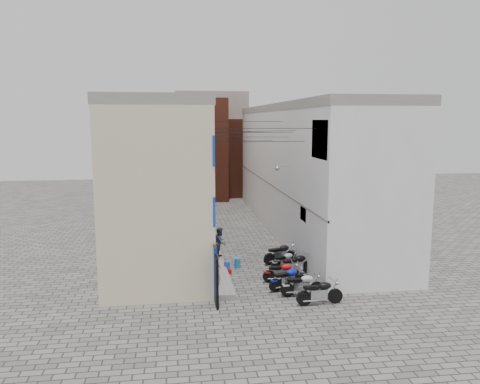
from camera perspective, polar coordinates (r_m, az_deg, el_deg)
name	(u,v)px	position (r m, az deg, el deg)	size (l,w,h in m)	color
ground	(272,298)	(21.49, 3.88, -12.78)	(90.00, 90.00, 0.00)	#575452
plinth	(206,230)	(33.53, -4.16, -4.66)	(0.90, 26.00, 0.25)	gray
building_left	(163,170)	(32.68, -9.38, 2.69)	(5.10, 27.00, 9.00)	beige
building_right	(303,168)	(33.98, 7.71, 2.96)	(5.94, 26.00, 9.00)	silver
building_far_brick_left	(196,149)	(47.69, -5.40, 5.24)	(6.00, 6.00, 10.00)	brown
building_far_brick_right	(242,157)	(50.22, 0.23, 4.31)	(5.00, 6.00, 8.00)	brown
building_far_concrete	(211,141)	(53.77, -3.57, 6.18)	(8.00, 5.00, 11.00)	gray
far_shopfront	(218,190)	(45.44, -2.65, 0.27)	(2.00, 0.30, 2.40)	black
overhead_wires	(246,133)	(27.52, 0.74, 7.17)	(5.80, 13.02, 1.32)	black
motorcycle_a	(320,291)	(20.84, 9.70, -11.81)	(0.66, 2.08, 1.20)	black
motorcycle_b	(302,284)	(21.68, 7.61, -11.00)	(0.63, 2.01, 1.16)	#B4B4B9
motorcycle_c	(288,277)	(22.38, 5.87, -10.31)	(0.64, 2.03, 1.17)	#0B1CA6
motorcycle_d	(282,271)	(23.33, 5.17, -9.58)	(0.61, 1.93, 1.12)	red
motorcycle_e	(297,263)	(24.36, 6.90, -8.64)	(0.68, 2.16, 1.25)	black
motorcycle_f	(285,260)	(25.25, 5.54, -8.23)	(0.57, 1.81, 1.05)	#B0B1B5
motorcycle_g	(281,252)	(26.26, 4.98, -7.35)	(0.67, 2.12, 1.23)	black
person_a	(217,269)	(22.02, -2.87, -9.39)	(0.57, 0.37, 1.56)	#9B5338
person_b	(220,242)	(26.40, -2.43, -6.13)	(0.83, 0.65, 1.71)	#34364E
water_jug_near	(227,266)	(25.01, -1.60, -9.03)	(0.32, 0.32, 0.49)	blue
water_jug_far	(237,263)	(25.49, -0.32, -8.65)	(0.33, 0.33, 0.52)	#2677BE
red_crate	(228,271)	(24.61, -1.48, -9.66)	(0.35, 0.26, 0.22)	#A60B0D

